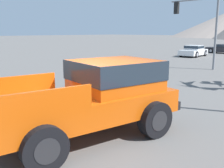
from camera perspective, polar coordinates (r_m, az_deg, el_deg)
name	(u,v)px	position (r m, az deg, el deg)	size (l,w,h in m)	color
ground_plane	(87,134)	(7.29, -5.40, -10.70)	(320.00, 320.00, 0.00)	#5B5956
orange_pickup_truck	(96,94)	(6.93, -3.42, -2.10)	(3.06, 5.37, 1.97)	#CC4C0C
parked_car_dark	(224,49)	(36.31, 23.11, 7.09)	(4.18, 2.03, 1.13)	#232328
parked_car_white	(194,51)	(30.61, 17.33, 6.93)	(2.25, 4.20, 1.22)	white
traffic_light_main	(197,18)	(21.02, 18.08, 13.51)	(3.84, 0.38, 5.28)	slate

